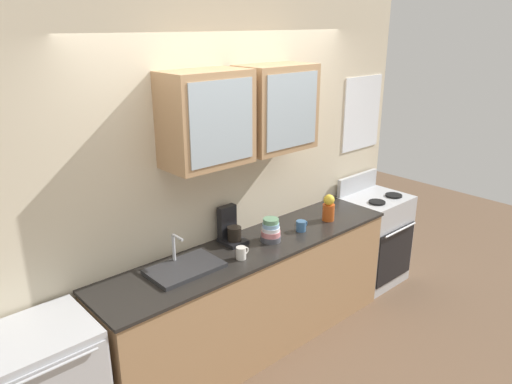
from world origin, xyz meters
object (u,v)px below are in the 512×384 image
object	(u,v)px
coffee_maker	(230,229)
stove_range	(373,239)
sink_faucet	(185,268)
cup_near_sink	(241,253)
bowl_stack	(271,231)
vase	(329,208)
cup_near_bowls	(301,226)

from	to	relation	value
coffee_maker	stove_range	bearing A→B (deg)	-5.89
sink_faucet	cup_near_sink	distance (m)	0.43
bowl_stack	vase	distance (m)	0.66
vase	bowl_stack	bearing A→B (deg)	177.01
cup_near_bowls	coffee_maker	xyz separation A→B (m)	(-0.57, 0.23, 0.06)
cup_near_sink	coffee_maker	size ratio (longest dim) A/B	0.38
stove_range	bowl_stack	size ratio (longest dim) A/B	5.86
coffee_maker	sink_faucet	bearing A→B (deg)	-164.72
sink_faucet	vase	world-z (taller)	sink_faucet
stove_range	sink_faucet	xyz separation A→B (m)	(-2.26, 0.03, 0.47)
stove_range	coffee_maker	world-z (taller)	coffee_maker
bowl_stack	cup_near_bowls	size ratio (longest dim) A/B	1.58
bowl_stack	cup_near_sink	world-z (taller)	bowl_stack
cup_near_sink	coffee_maker	world-z (taller)	coffee_maker
sink_faucet	vase	distance (m)	1.45
sink_faucet	cup_near_bowls	distance (m)	1.11
sink_faucet	cup_near_sink	bearing A→B (deg)	-18.19
cup_near_sink	sink_faucet	bearing A→B (deg)	161.81
cup_near_bowls	stove_range	bearing A→B (deg)	2.60
sink_faucet	bowl_stack	size ratio (longest dim) A/B	2.73
stove_range	bowl_stack	distance (m)	1.57
bowl_stack	coffee_maker	world-z (taller)	coffee_maker
bowl_stack	vase	bearing A→B (deg)	-2.99
sink_faucet	bowl_stack	bearing A→B (deg)	-3.89
sink_faucet	cup_near_sink	xyz separation A→B (m)	(0.41, -0.13, 0.03)
stove_range	cup_near_bowls	xyz separation A→B (m)	(-1.16, -0.05, 0.50)
stove_range	cup_near_bowls	bearing A→B (deg)	-177.40
stove_range	coffee_maker	xyz separation A→B (m)	(-1.73, 0.18, 0.56)
sink_faucet	coffee_maker	world-z (taller)	coffee_maker
bowl_stack	coffee_maker	distance (m)	0.32
sink_faucet	coffee_maker	distance (m)	0.56
cup_near_sink	vase	bearing A→B (deg)	2.55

